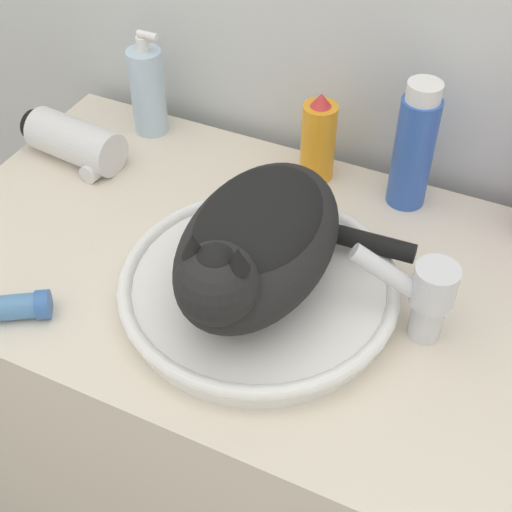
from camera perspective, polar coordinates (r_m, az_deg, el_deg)
vanity_counter at (r=1.37m, az=1.26°, el=-14.12°), size 1.07×0.59×0.86m
sink_basin at (r=0.98m, az=0.30°, el=-2.54°), size 0.39×0.39×0.04m
cat at (r=0.91m, az=0.10°, el=1.14°), size 0.28×0.34×0.17m
faucet at (r=0.93m, az=13.32°, el=-3.00°), size 0.14×0.06×0.13m
soap_pump_bottle at (r=1.30m, az=-8.65°, el=12.95°), size 0.06×0.06×0.19m
spray_bottle_trigger at (r=1.18m, az=5.01°, el=9.25°), size 0.06×0.06×0.16m
shampoo_bottle_tall at (r=1.12m, az=12.54°, el=8.49°), size 0.06×0.06×0.21m
hair_dryer at (r=1.27m, az=-14.21°, el=8.82°), size 0.19×0.10×0.08m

